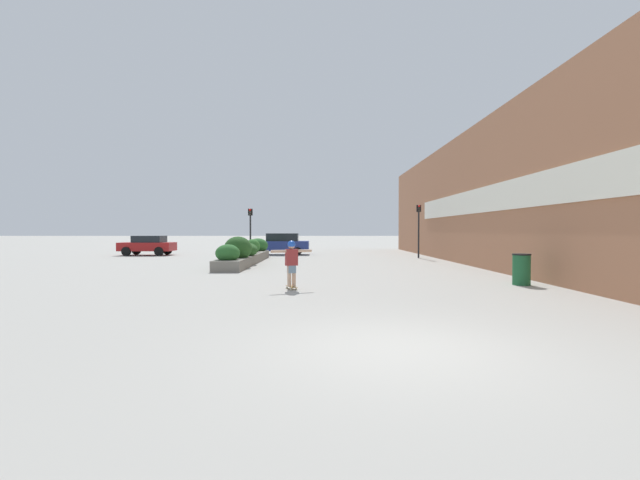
% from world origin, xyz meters
% --- Properties ---
extents(ground_plane, '(300.00, 300.00, 0.00)m').
position_xyz_m(ground_plane, '(0.00, 0.00, 0.00)').
color(ground_plane, '#A3A099').
extents(building_wall_right, '(0.67, 37.91, 7.15)m').
position_xyz_m(building_wall_right, '(6.79, 16.62, 3.57)').
color(building_wall_right, '#9E6647').
rests_on(building_wall_right, ground_plane).
extents(planter_box, '(1.46, 10.71, 1.54)m').
position_xyz_m(planter_box, '(-5.38, 17.19, 0.58)').
color(planter_box, slate).
rests_on(planter_box, ground_plane).
extents(skateboard, '(0.40, 0.60, 0.09)m').
position_xyz_m(skateboard, '(-2.14, 6.71, 0.07)').
color(skateboard, olive).
rests_on(skateboard, ground_plane).
extents(skateboarder, '(1.25, 0.60, 1.42)m').
position_xyz_m(skateboarder, '(-2.14, 6.71, 0.95)').
color(skateboarder, tan).
rests_on(skateboarder, skateboard).
extents(trash_bin, '(0.59, 0.59, 1.05)m').
position_xyz_m(trash_bin, '(5.48, 7.73, 0.53)').
color(trash_bin, '#1E5B33').
rests_on(trash_bin, ground_plane).
extents(car_leftmost, '(4.31, 1.93, 1.62)m').
position_xyz_m(car_leftmost, '(-4.22, 25.93, 0.83)').
color(car_leftmost, navy).
rests_on(car_leftmost, ground_plane).
extents(car_center_left, '(3.83, 1.93, 1.45)m').
position_xyz_m(car_center_left, '(-14.08, 25.25, 0.77)').
color(car_center_left, maroon).
rests_on(car_center_left, ground_plane).
extents(car_center_right, '(4.75, 1.95, 1.49)m').
position_xyz_m(car_center_right, '(16.09, 25.86, 0.80)').
color(car_center_right, maroon).
rests_on(car_center_right, ground_plane).
extents(traffic_light_left, '(0.28, 0.30, 3.29)m').
position_xyz_m(traffic_light_left, '(-5.91, 21.95, 2.26)').
color(traffic_light_left, black).
rests_on(traffic_light_left, ground_plane).
extents(traffic_light_right, '(0.28, 0.30, 3.53)m').
position_xyz_m(traffic_light_right, '(5.28, 21.78, 2.40)').
color(traffic_light_right, black).
rests_on(traffic_light_right, ground_plane).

